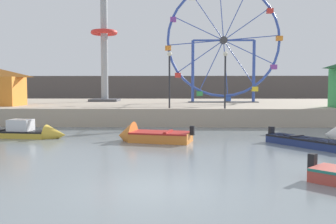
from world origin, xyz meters
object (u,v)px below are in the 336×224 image
motorboat_navy_blue (321,144)px  motorboat_mustard_yellow (27,132)px  promenade_lamp_near (169,71)px  promenade_lamp_far (225,71)px  drop_tower_steel_tower (104,51)px  ferris_wheel_blue_frame (224,43)px  motorboat_orange_hull (147,136)px

motorboat_navy_blue → motorboat_mustard_yellow: motorboat_mustard_yellow is taller
promenade_lamp_near → promenade_lamp_far: 3.79m
promenade_lamp_far → promenade_lamp_near: bearing=173.0°
motorboat_mustard_yellow → promenade_lamp_near: bearing=46.6°
motorboat_mustard_yellow → drop_tower_steel_tower: drop_tower_steel_tower is taller
motorboat_mustard_yellow → ferris_wheel_blue_frame: bearing=59.1°
promenade_lamp_near → motorboat_navy_blue: bearing=-54.3°
motorboat_navy_blue → motorboat_orange_hull: bearing=-139.3°
motorboat_mustard_yellow → drop_tower_steel_tower: size_ratio=0.48×
promenade_lamp_near → motorboat_orange_hull: bearing=-97.6°
motorboat_orange_hull → drop_tower_steel_tower: (-5.71, 19.19, 6.02)m
drop_tower_steel_tower → promenade_lamp_far: size_ratio=2.82×
motorboat_navy_blue → motorboat_orange_hull: (-7.79, 2.08, 0.05)m
motorboat_navy_blue → motorboat_orange_hull: 8.06m
promenade_lamp_near → promenade_lamp_far: bearing=-7.0°
motorboat_orange_hull → motorboat_mustard_yellow: bearing=3.1°
promenade_lamp_near → promenade_lamp_far: (3.76, -0.46, -0.03)m
motorboat_orange_hull → promenade_lamp_far: 9.10m
motorboat_orange_hull → ferris_wheel_blue_frame: size_ratio=0.36×
motorboat_navy_blue → ferris_wheel_blue_frame: (-1.89, 19.20, 6.61)m
motorboat_orange_hull → drop_tower_steel_tower: drop_tower_steel_tower is taller
drop_tower_steel_tower → promenade_lamp_far: 16.31m
drop_tower_steel_tower → promenade_lamp_near: size_ratio=2.79×
motorboat_mustard_yellow → motorboat_orange_hull: motorboat_orange_hull is taller
ferris_wheel_blue_frame → promenade_lamp_far: ferris_wheel_blue_frame is taller
motorboat_orange_hull → promenade_lamp_far: (4.75, 6.94, 3.48)m
motorboat_orange_hull → promenade_lamp_near: (0.98, 7.40, 3.50)m
ferris_wheel_blue_frame → motorboat_mustard_yellow: bearing=-127.9°
motorboat_mustard_yellow → motorboat_navy_blue: bearing=-5.9°
motorboat_orange_hull → promenade_lamp_near: bearing=-83.9°
drop_tower_steel_tower → promenade_lamp_near: 13.79m
motorboat_navy_blue → promenade_lamp_near: 12.20m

